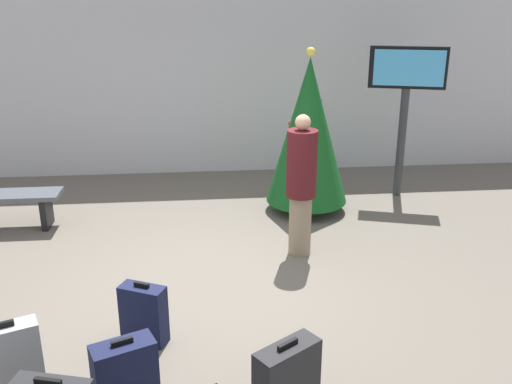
{
  "coord_description": "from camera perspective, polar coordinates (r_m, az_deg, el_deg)",
  "views": [
    {
      "loc": [
        -0.02,
        -5.29,
        2.94
      ],
      "look_at": [
        0.52,
        0.35,
        0.9
      ],
      "focal_mm": 39.4,
      "sensor_mm": 36.0,
      "label": 1
    }
  ],
  "objects": [
    {
      "name": "suitcase_1",
      "position": [
        4.5,
        -13.16,
        -17.43
      ],
      "size": [
        0.51,
        0.39,
        0.54
      ],
      "color": "#141938",
      "rests_on": "ground_plane"
    },
    {
      "name": "traveller_0",
      "position": [
        6.4,
        4.61,
        0.92
      ],
      "size": [
        0.49,
        0.49,
        1.66
      ],
      "color": "gray",
      "rests_on": "ground_plane"
    },
    {
      "name": "suitcase_0",
      "position": [
        4.56,
        -23.69,
        -16.37
      ],
      "size": [
        0.48,
        0.33,
        0.78
      ],
      "color": "#9EA0A5",
      "rests_on": "ground_plane"
    },
    {
      "name": "suitcase_2",
      "position": [
        4.32,
        3.16,
        -18.35
      ],
      "size": [
        0.53,
        0.45,
        0.58
      ],
      "color": "#232326",
      "rests_on": "ground_plane"
    },
    {
      "name": "holiday_tree",
      "position": [
        7.67,
        5.33,
        6.17
      ],
      "size": [
        1.12,
        1.12,
        2.25
      ],
      "color": "#4C3319",
      "rests_on": "ground_plane"
    },
    {
      "name": "ground_plane",
      "position": [
        6.05,
        -4.68,
        -9.32
      ],
      "size": [
        16.0,
        16.0,
        0.0
      ],
      "primitive_type": "plane",
      "color": "#665E54"
    },
    {
      "name": "suitcase_6",
      "position": [
        5.12,
        -11.32,
        -12.06
      ],
      "size": [
        0.44,
        0.33,
        0.58
      ],
      "color": "#141938",
      "rests_on": "ground_plane"
    },
    {
      "name": "back_wall",
      "position": [
        9.48,
        -5.41,
        10.61
      ],
      "size": [
        16.0,
        0.2,
        2.88
      ],
      "primitive_type": "cube",
      "color": "silver",
      "rests_on": "ground_plane"
    },
    {
      "name": "flight_info_kiosk",
      "position": [
        8.45,
        14.98,
        9.95
      ],
      "size": [
        1.06,
        0.39,
        2.21
      ],
      "color": "#333338",
      "rests_on": "ground_plane"
    }
  ]
}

